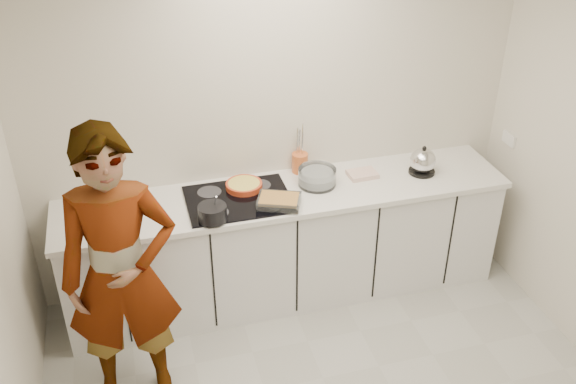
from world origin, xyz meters
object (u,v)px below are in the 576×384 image
object	(u,v)px
hob	(238,199)
cook	(121,275)
utensil_crock	(300,163)
kettle	(423,162)
tart_dish	(244,185)
baking_dish	(279,201)
saucepan	(212,213)
mixing_bowl	(317,178)

from	to	relation	value
hob	cook	xyz separation A→B (m)	(-0.83, -0.67, 0.02)
utensil_crock	kettle	bearing A→B (deg)	-16.59
tart_dish	baking_dish	distance (m)	0.34
hob	utensil_crock	distance (m)	0.60
tart_dish	cook	world-z (taller)	cook
saucepan	hob	bearing A→B (deg)	45.25
tart_dish	saucepan	xyz separation A→B (m)	(-0.28, -0.34, 0.03)
hob	baking_dish	bearing A→B (deg)	-31.15
saucepan	cook	size ratio (longest dim) A/B	0.11
hob	utensil_crock	size ratio (longest dim) A/B	4.83
utensil_crock	cook	xyz separation A→B (m)	(-1.35, -0.94, -0.05)
hob	kettle	size ratio (longest dim) A/B	3.04
baking_dish	saucepan	bearing A→B (deg)	-172.18
tart_dish	saucepan	bearing A→B (deg)	-129.37
tart_dish	baking_dish	bearing A→B (deg)	-56.65
mixing_bowl	tart_dish	bearing A→B (deg)	172.55
saucepan	kettle	distance (m)	1.63
hob	utensil_crock	world-z (taller)	utensil_crock
tart_dish	mixing_bowl	distance (m)	0.53
utensil_crock	cook	distance (m)	1.65
baking_dish	kettle	bearing A→B (deg)	8.50
saucepan	utensil_crock	size ratio (longest dim) A/B	1.36
baking_dish	mixing_bowl	xyz separation A→B (m)	(0.34, 0.21, 0.01)
cook	tart_dish	bearing A→B (deg)	43.82
saucepan	baking_dish	world-z (taller)	saucepan
mixing_bowl	utensil_crock	xyz separation A→B (m)	(-0.06, 0.22, 0.02)
saucepan	mixing_bowl	xyz separation A→B (m)	(0.81, 0.28, -0.01)
saucepan	baking_dish	xyz separation A→B (m)	(0.47, 0.06, -0.02)
cook	mixing_bowl	bearing A→B (deg)	29.34
hob	utensil_crock	bearing A→B (deg)	27.85
baking_dish	cook	distance (m)	1.20
utensil_crock	saucepan	bearing A→B (deg)	-146.27
hob	cook	distance (m)	1.06
tart_dish	mixing_bowl	xyz separation A→B (m)	(0.52, -0.07, 0.02)
utensil_crock	hob	bearing A→B (deg)	-152.15
hob	saucepan	world-z (taller)	saucepan
tart_dish	saucepan	size ratio (longest dim) A/B	1.56
tart_dish	saucepan	distance (m)	0.45
utensil_crock	mixing_bowl	bearing A→B (deg)	-73.53
hob	kettle	distance (m)	1.40
kettle	cook	distance (m)	2.33
hob	kettle	xyz separation A→B (m)	(1.40, 0.02, 0.09)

